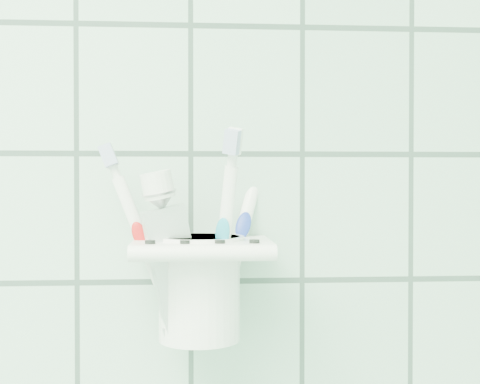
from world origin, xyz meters
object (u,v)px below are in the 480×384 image
Objects in this scene: toothbrush_blue at (217,221)px; toothbrush_orange at (214,227)px; holder_bracket at (202,249)px; toothpaste_tube at (187,239)px; toothbrush_pink at (178,230)px; cup at (199,283)px.

toothbrush_orange is at bearing -170.41° from toothbrush_blue.
holder_bracket is 0.64× the size of toothbrush_blue.
holder_bracket is 0.02m from toothpaste_tube.
holder_bracket is 0.66× the size of toothbrush_orange.
toothbrush_orange is (0.03, 0.00, 0.00)m from toothbrush_pink.
toothpaste_tube is (-0.03, -0.01, -0.02)m from toothbrush_blue.
toothbrush_orange is (0.01, -0.00, 0.05)m from cup.
toothbrush_blue is 1.27× the size of toothpaste_tube.
toothbrush_blue is at bearing 0.65° from toothpaste_tube.
toothbrush_blue reaches higher than toothpaste_tube.
holder_bracket is 0.02m from toothbrush_orange.
toothbrush_blue is at bearing -8.64° from cup.
toothbrush_pink is at bearing -169.77° from toothbrush_blue.
toothbrush_orange is at bearing 2.26° from toothpaste_tube.
toothpaste_tube is at bearing -48.64° from toothbrush_pink.
toothbrush_blue reaches higher than holder_bracket.
toothbrush_pink reaches higher than holder_bracket.
holder_bracket is at bearing -59.04° from cup.
cup is (-0.00, 0.00, -0.03)m from holder_bracket.
holder_bracket is at bearing -148.46° from toothbrush_orange.
cup is 0.53× the size of toothbrush_pink.
toothbrush_orange is (0.01, 0.00, 0.02)m from holder_bracket.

